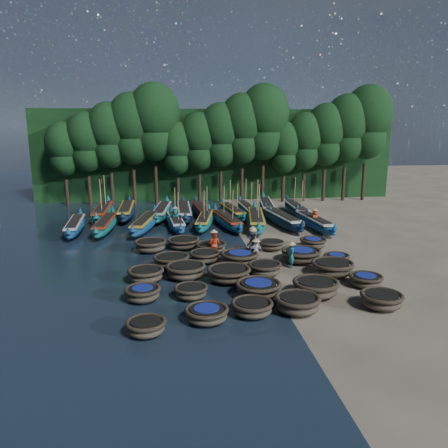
{
  "coord_description": "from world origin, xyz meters",
  "views": [
    {
      "loc": [
        -4.98,
        -26.59,
        8.29
      ],
      "look_at": [
        -1.42,
        3.94,
        1.3
      ],
      "focal_mm": 35.0,
      "sensor_mm": 36.0,
      "label": 1
    }
  ],
  "objects": [
    {
      "name": "foliage_wall",
      "position": [
        0.0,
        23.5,
        5.0
      ],
      "size": [
        40.0,
        3.0,
        10.0
      ],
      "primitive_type": "cube",
      "color": "black",
      "rests_on": "ground"
    },
    {
      "name": "coracle_22",
      "position": [
        -2.62,
        1.04,
        0.4
      ],
      "size": [
        2.09,
        2.09,
        0.7
      ],
      "rotation": [
        0.0,
        0.0,
        -0.12
      ],
      "color": "#4E4431",
      "rests_on": "ground"
    },
    {
      "name": "coracle_3",
      "position": [
        0.43,
        -8.77,
        0.46
      ],
      "size": [
        2.32,
        2.32,
        0.81
      ],
      "rotation": [
        0.0,
        0.0,
        0.24
      ],
      "color": "#4E4431",
      "rests_on": "ground"
    },
    {
      "name": "tree_9",
      "position": [
        4.7,
        20.0,
        8.67
      ],
      "size": [
        5.34,
        5.34,
        12.58
      ],
      "color": "black",
      "rests_on": "ground"
    },
    {
      "name": "long_boat_1",
      "position": [
        -10.45,
        8.19,
        0.53
      ],
      "size": [
        1.65,
        7.87,
        1.39
      ],
      "rotation": [
        0.0,
        0.0,
        -0.04
      ],
      "color": "#105E59",
      "rests_on": "ground"
    },
    {
      "name": "tree_12",
      "position": [
        11.6,
        20.0,
        7.32
      ],
      "size": [
        4.51,
        4.51,
        10.63
      ],
      "color": "black",
      "rests_on": "ground"
    },
    {
      "name": "long_boat_4",
      "position": [
        -2.46,
        8.89,
        0.52
      ],
      "size": [
        2.59,
        7.54,
        3.25
      ],
      "rotation": [
        0.0,
        0.0,
        -0.17
      ],
      "color": "#105E59",
      "rests_on": "ground"
    },
    {
      "name": "long_boat_15",
      "position": [
        1.89,
        13.43,
        0.52
      ],
      "size": [
        1.66,
        7.7,
        3.27
      ],
      "rotation": [
        0.0,
        0.0,
        0.04
      ],
      "color": "navy",
      "rests_on": "ground"
    },
    {
      "name": "tree_8",
      "position": [
        2.4,
        20.0,
        8.0
      ],
      "size": [
        4.92,
        4.92,
        11.6
      ],
      "color": "black",
      "rests_on": "ground"
    },
    {
      "name": "long_boat_9",
      "position": [
        -11.4,
        13.25,
        0.6
      ],
      "size": [
        1.77,
        8.87,
        3.77
      ],
      "rotation": [
        0.0,
        0.0,
        0.03
      ],
      "color": "#105E59",
      "rests_on": "ground"
    },
    {
      "name": "coracle_12",
      "position": [
        -2.12,
        -4.38,
        0.45
      ],
      "size": [
        2.63,
        2.63,
        0.78
      ],
      "rotation": [
        0.0,
        0.0,
        -0.2
      ],
      "color": "#4E4431",
      "rests_on": "ground"
    },
    {
      "name": "fisherman_1",
      "position": [
        1.82,
        -2.57,
        0.88
      ],
      "size": [
        0.52,
        0.58,
        1.73
      ],
      "rotation": [
        0.0,
        0.0,
        4.77
      ],
      "color": "#1B7071",
      "rests_on": "ground"
    },
    {
      "name": "coracle_8",
      "position": [
        1.86,
        -6.99,
        0.48
      ],
      "size": [
        2.49,
        2.49,
        0.84
      ],
      "rotation": [
        0.0,
        0.0,
        -0.2
      ],
      "color": "#4E4431",
      "rests_on": "ground"
    },
    {
      "name": "tree_4",
      "position": [
        -6.8,
        20.0,
        8.67
      ],
      "size": [
        5.34,
        5.34,
        12.58
      ],
      "color": "black",
      "rests_on": "ground"
    },
    {
      "name": "coracle_2",
      "position": [
        -1.65,
        -8.82,
        0.39
      ],
      "size": [
        1.9,
        1.9,
        0.68
      ],
      "rotation": [
        0.0,
        0.0,
        0.02
      ],
      "color": "#4E4431",
      "rests_on": "ground"
    },
    {
      "name": "fisherman_4",
      "position": [
        -0.1,
        -1.46,
        0.82
      ],
      "size": [
        0.89,
        0.52,
        1.69
      ],
      "rotation": [
        0.0,
        0.0,
        0.06
      ],
      "color": "silver",
      "rests_on": "ground"
    },
    {
      "name": "tree_1",
      "position": [
        -13.7,
        20.0,
        6.65
      ],
      "size": [
        4.09,
        4.09,
        9.65
      ],
      "color": "black",
      "rests_on": "ground"
    },
    {
      "name": "coracle_1",
      "position": [
        -3.7,
        -9.26,
        0.39
      ],
      "size": [
        2.3,
        2.3,
        0.67
      ],
      "rotation": [
        0.0,
        0.0,
        0.38
      ],
      "color": "#4E4431",
      "rests_on": "ground"
    },
    {
      "name": "coracle_7",
      "position": [
        -0.96,
        -6.71,
        0.45
      ],
      "size": [
        2.8,
        2.8,
        0.78
      ],
      "rotation": [
        0.0,
        0.0,
        0.43
      ],
      "color": "#4E4431",
      "rests_on": "ground"
    },
    {
      "name": "long_boat_11",
      "position": [
        -6.08,
        12.78,
        0.57
      ],
      "size": [
        2.33,
        8.45,
        1.49
      ],
      "rotation": [
        0.0,
        0.0,
        -0.1
      ],
      "color": "#105E59",
      "rests_on": "ground"
    },
    {
      "name": "long_boat_5",
      "position": [
        -0.66,
        8.56,
        0.53
      ],
      "size": [
        2.57,
        7.7,
        3.31
      ],
      "rotation": [
        0.0,
        0.0,
        0.16
      ],
      "color": "navy",
      "rests_on": "ground"
    },
    {
      "name": "ground",
      "position": [
        0.0,
        0.0,
        0.0
      ],
      "size": [
        120.0,
        120.0,
        0.0
      ],
      "primitive_type": "plane",
      "color": "gray",
      "rests_on": "ground"
    },
    {
      "name": "coracle_9",
      "position": [
        4.91,
        -5.97,
        0.37
      ],
      "size": [
        1.91,
        1.91,
        0.63
      ],
      "rotation": [
        0.0,
        0.0,
        0.18
      ],
      "color": "#4E4431",
      "rests_on": "ground"
    },
    {
      "name": "tree_5",
      "position": [
        -4.5,
        20.0,
        5.97
      ],
      "size": [
        3.68,
        3.68,
        8.68
      ],
      "color": "black",
      "rests_on": "ground"
    },
    {
      "name": "coracle_6",
      "position": [
        -4.26,
        -6.55,
        0.37
      ],
      "size": [
        1.69,
        1.69,
        0.65
      ],
      "rotation": [
        0.0,
        0.0,
        0.12
      ],
      "color": "#4E4431",
      "rests_on": "ground"
    },
    {
      "name": "tree_7",
      "position": [
        0.1,
        20.0,
        7.32
      ],
      "size": [
        4.51,
        4.51,
        10.63
      ],
      "color": "black",
      "rests_on": "ground"
    },
    {
      "name": "coracle_20",
      "position": [
        -6.61,
        1.8,
        0.46
      ],
      "size": [
        2.53,
        2.53,
        0.81
      ],
      "rotation": [
        0.0,
        0.0,
        -0.36
      ],
      "color": "#4E4431",
      "rests_on": "ground"
    },
    {
      "name": "coracle_21",
      "position": [
        -4.41,
        2.36,
        0.42
      ],
      "size": [
        2.31,
        2.31,
        0.74
      ],
      "rotation": [
        0.0,
        0.0,
        -0.14
      ],
      "color": "#4E4431",
      "rests_on": "ground"
    },
    {
      "name": "coracle_10",
      "position": [
        -6.58,
        -4.0,
        0.45
      ],
      "size": [
        1.97,
        1.97,
        0.78
      ],
      "rotation": [
        0.0,
        0.0,
        0.11
      ],
      "color": "#4E4431",
      "rests_on": "ground"
    },
    {
      "name": "long_boat_14",
      "position": [
        0.34,
        12.47,
        0.52
      ],
      "size": [
        2.34,
        7.58,
        3.25
      ],
      "rotation": [
        0.0,
        0.0,
        0.14
      ],
      "color": "#105E59",
      "rests_on": "ground"
    },
    {
      "name": "fisherman_5",
      "position": [
        -4.88,
        8.58,
        0.9
      ],
      "size": [
        1.68,
        0.87,
        1.93
      ],
      "rotation": [
        0.0,
        0.0,
        6.05
      ],
      "color": "#1B7071",
      "rests_on": "ground"
    },
    {
      "name": "coracle_17",
      "position": [
        -1.11,
        -1.67,
        0.48
      ],
      "size": [
        2.83,
        2.83,
        0.83
      ],
      "rotation": [
        0.0,
        0.0,
        0.42
      ],
      "color": "#4E4431",
      "rests_on": "ground"
    },
    {
      "name": "fisherman_3",
      "position": [
        -0.01,
        -0.03,
        0.93
      ],
      "size": [
        1.06,
        1.33,
        2.0
      ],
      "rotation": [
        0.0,
        0.0,
        5.1
      ],
      "color": "black",
      "rests_on": "ground"
    },
    {
      "name": "tree_0",
      "position": [
        -16.0,
        20.0,
        5.97
      ],
      "size": [
        3.68,
        3.68,
        8.68
      ],
      "color": "black",
      "rests_on": "ground"
    },
    {
      "name": "coracle_0",
      "position": [
        -6.22,
        -10.14,
        0.37
      ],
      "size": [
        1.76,
        1.76,
        0.64
      ],
      "rotation": [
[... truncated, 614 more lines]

